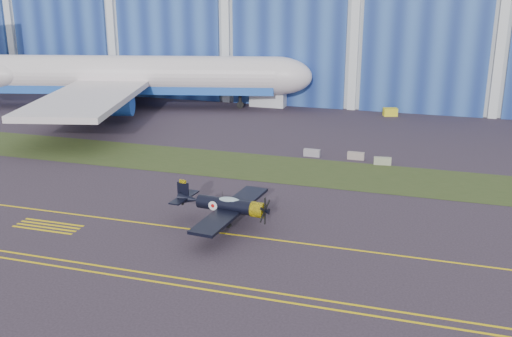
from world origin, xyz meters
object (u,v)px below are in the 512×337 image
(tug, at_px, (390,112))
(shipping_container, at_px, (268,99))
(warbird, at_px, (225,205))
(jetliner, at_px, (121,33))

(tug, bearing_deg, shipping_container, 157.12)
(shipping_container, distance_m, tug, 20.70)
(shipping_container, relative_size, tug, 2.79)
(warbird, xyz_separation_m, jetliner, (-33.81, 43.43, 10.30))
(shipping_container, height_order, tug, shipping_container)
(jetliner, bearing_deg, tug, -6.01)
(jetliner, height_order, tug, jetliner)
(warbird, distance_m, jetliner, 55.99)
(jetliner, relative_size, tug, 38.71)
(warbird, relative_size, shipping_container, 2.12)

